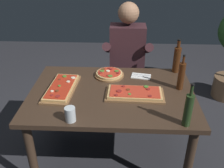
{
  "coord_description": "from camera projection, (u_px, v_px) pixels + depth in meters",
  "views": [
    {
      "loc": [
        0.09,
        -1.87,
        1.87
      ],
      "look_at": [
        0.0,
        0.05,
        0.79
      ],
      "focal_mm": 41.07,
      "sensor_mm": 36.0,
      "label": 1
    }
  ],
  "objects": [
    {
      "name": "napkin_cutlery_set",
      "position": [
        141.0,
        76.0,
        2.42
      ],
      "size": [
        0.2,
        0.14,
        0.01
      ],
      "color": "white",
      "rests_on": "dining_table"
    },
    {
      "name": "tumbler_near_camera",
      "position": [
        70.0,
        115.0,
        1.81
      ],
      "size": [
        0.08,
        0.08,
        0.11
      ],
      "color": "silver",
      "rests_on": "dining_table"
    },
    {
      "name": "pizza_rectangular_left",
      "position": [
        62.0,
        88.0,
        2.2
      ],
      "size": [
        0.26,
        0.51,
        0.05
      ],
      "color": "brown",
      "rests_on": "dining_table"
    },
    {
      "name": "seated_diner",
      "position": [
        127.0,
        58.0,
        2.81
      ],
      "size": [
        0.53,
        0.41,
        1.33
      ],
      "color": "#23232D",
      "rests_on": "ground_plane"
    },
    {
      "name": "diner_chair",
      "position": [
        127.0,
        73.0,
        3.04
      ],
      "size": [
        0.44,
        0.44,
        0.87
      ],
      "color": "#3D2B1E",
      "rests_on": "ground_plane"
    },
    {
      "name": "pizza_rectangular_front",
      "position": [
        135.0,
        93.0,
        2.12
      ],
      "size": [
        0.49,
        0.26,
        0.05
      ],
      "color": "brown",
      "rests_on": "dining_table"
    },
    {
      "name": "dining_table",
      "position": [
        112.0,
        101.0,
        2.23
      ],
      "size": [
        1.4,
        0.96,
        0.74
      ],
      "color": "#3D2B1E",
      "rests_on": "ground_plane"
    },
    {
      "name": "wine_bottle_dark",
      "position": [
        188.0,
        110.0,
        1.73
      ],
      "size": [
        0.06,
        0.06,
        0.33
      ],
      "color": "#233819",
      "rests_on": "dining_table"
    },
    {
      "name": "pizza_round_far",
      "position": [
        109.0,
        74.0,
        2.43
      ],
      "size": [
        0.28,
        0.28,
        0.05
      ],
      "color": "brown",
      "rests_on": "dining_table"
    },
    {
      "name": "oil_bottle_amber",
      "position": [
        177.0,
        59.0,
        2.45
      ],
      "size": [
        0.07,
        0.07,
        0.33
      ],
      "color": "#47230F",
      "rests_on": "dining_table"
    },
    {
      "name": "ground_plane",
      "position": [
        112.0,
        156.0,
        2.54
      ],
      "size": [
        6.4,
        6.4,
        0.0
      ],
      "primitive_type": "plane",
      "color": "#2D2D33"
    },
    {
      "name": "vinegar_bottle_green",
      "position": [
        181.0,
        76.0,
        2.17
      ],
      "size": [
        0.06,
        0.06,
        0.32
      ],
      "color": "#47230F",
      "rests_on": "dining_table"
    }
  ]
}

